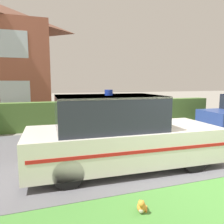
% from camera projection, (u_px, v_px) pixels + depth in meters
% --- Properties ---
extents(road_strip, '(28.00, 5.46, 0.01)m').
position_uv_depth(road_strip, '(145.00, 145.00, 7.10)').
color(road_strip, '#5B5B60').
rests_on(road_strip, ground).
extents(garden_hedge, '(12.94, 0.56, 1.21)m').
position_uv_depth(garden_hedge, '(84.00, 114.00, 9.78)').
color(garden_hedge, '#4C7233').
rests_on(garden_hedge, ground).
extents(police_car, '(4.58, 1.90, 1.85)m').
position_uv_depth(police_car, '(119.00, 134.00, 5.17)').
color(police_car, black).
rests_on(police_car, road_strip).
extents(cat, '(0.26, 0.25, 0.26)m').
position_uv_depth(cat, '(142.00, 206.00, 3.41)').
color(cat, orange).
rests_on(cat, ground).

